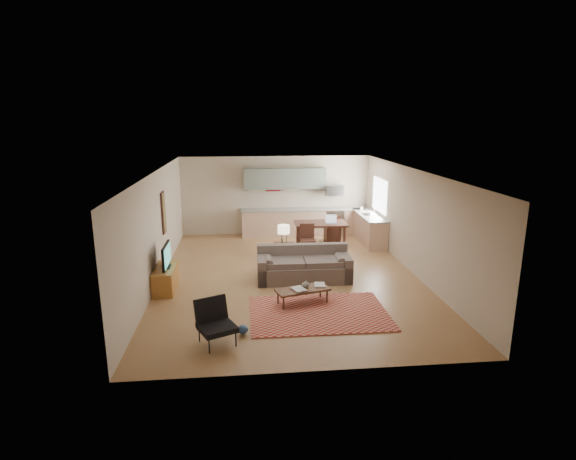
{
  "coord_description": "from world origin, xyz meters",
  "views": [
    {
      "loc": [
        -1.13,
        -10.88,
        3.96
      ],
      "look_at": [
        0.0,
        0.3,
        1.15
      ],
      "focal_mm": 28.0,
      "sensor_mm": 36.0,
      "label": 1
    }
  ],
  "objects": [
    {
      "name": "coffee_table",
      "position": [
        0.11,
        -1.79,
        0.18
      ],
      "size": [
        1.26,
        0.77,
        0.35
      ],
      "primitive_type": null,
      "rotation": [
        0.0,
        0.0,
        0.28
      ],
      "color": "#482C1C",
      "rests_on": "floor"
    },
    {
      "name": "rug",
      "position": [
        0.38,
        -2.33,
        0.01
      ],
      "size": [
        2.86,
        1.98,
        0.02
      ],
      "primitive_type": "cube",
      "rotation": [
        0.0,
        0.0,
        -0.0
      ],
      "color": "maroon",
      "rests_on": "floor"
    },
    {
      "name": "console_table",
      "position": [
        -0.07,
        0.75,
        0.33
      ],
      "size": [
        0.61,
        0.45,
        0.66
      ],
      "primitive_type": null,
      "rotation": [
        0.0,
        0.0,
        -0.14
      ],
      "color": "#3A1F18",
      "rests_on": "floor"
    },
    {
      "name": "vase",
      "position": [
        0.19,
        -1.72,
        0.44
      ],
      "size": [
        0.18,
        0.18,
        0.18
      ],
      "primitive_type": "imported",
      "rotation": [
        0.0,
        0.0,
        0.04
      ],
      "color": "black",
      "rests_on": "coffee_table"
    },
    {
      "name": "tv_credenza",
      "position": [
        -3.0,
        -0.63,
        0.28
      ],
      "size": [
        0.46,
        1.2,
        0.55
      ],
      "primitive_type": null,
      "color": "#9A5F27",
      "rests_on": "floor"
    },
    {
      "name": "book_a",
      "position": [
        -0.1,
        -1.9,
        0.37
      ],
      "size": [
        0.49,
        0.51,
        0.03
      ],
      "primitive_type": "imported",
      "rotation": [
        0.0,
        0.0,
        0.39
      ],
      "color": "maroon",
      "rests_on": "coffee_table"
    },
    {
      "name": "book_b",
      "position": [
        0.4,
        -1.61,
        0.36
      ],
      "size": [
        0.32,
        0.38,
        0.02
      ],
      "primitive_type": "imported",
      "rotation": [
        0.0,
        0.0,
        -0.13
      ],
      "color": "navy",
      "rests_on": "coffee_table"
    },
    {
      "name": "window_right",
      "position": [
        3.23,
        3.0,
        1.55
      ],
      "size": [
        0.02,
        1.4,
        1.05
      ],
      "primitive_type": "cube",
      "color": "white",
      "rests_on": "room"
    },
    {
      "name": "table_lamp",
      "position": [
        -0.07,
        0.75,
        0.93
      ],
      "size": [
        0.36,
        0.36,
        0.53
      ],
      "primitive_type": null,
      "rotation": [
        0.0,
        0.0,
        -0.14
      ],
      "color": "beige",
      "rests_on": "console_table"
    },
    {
      "name": "kitchen_microwave",
      "position": [
        2.0,
        4.2,
        1.55
      ],
      "size": [
        0.62,
        0.4,
        0.35
      ],
      "primitive_type": "cube",
      "color": "#A5A8AD",
      "rests_on": "room"
    },
    {
      "name": "room",
      "position": [
        0.0,
        0.0,
        1.35
      ],
      "size": [
        9.0,
        9.0,
        9.0
      ],
      "color": "olive",
      "rests_on": "ground"
    },
    {
      "name": "armchair",
      "position": [
        -1.65,
        -3.43,
        0.4
      ],
      "size": [
        0.93,
        0.93,
        0.8
      ],
      "primitive_type": null,
      "rotation": [
        0.0,
        0.0,
        0.43
      ],
      "color": "black",
      "rests_on": "floor"
    },
    {
      "name": "wall_art_left",
      "position": [
        -3.21,
        0.9,
        1.55
      ],
      "size": [
        0.06,
        0.42,
        1.1
      ],
      "primitive_type": null,
      "color": "olive",
      "rests_on": "room"
    },
    {
      "name": "tv",
      "position": [
        -2.95,
        -0.63,
        0.83
      ],
      "size": [
        0.09,
        0.92,
        0.55
      ],
      "primitive_type": null,
      "color": "black",
      "rests_on": "tv_credenza"
    },
    {
      "name": "soap_bottle",
      "position": [
        2.83,
        3.64,
        1.02
      ],
      "size": [
        0.1,
        0.1,
        0.19
      ],
      "primitive_type": "imported",
      "rotation": [
        0.0,
        0.0,
        -0.07
      ],
      "color": "beige",
      "rests_on": "kitchen_counter_right"
    },
    {
      "name": "dining_chair_far",
      "position": [
        1.73,
        3.19,
        0.46
      ],
      "size": [
        0.47,
        0.49,
        0.91
      ],
      "primitive_type": null,
      "rotation": [
        0.0,
        0.0,
        3.22
      ],
      "color": "#3A1F18",
      "rests_on": "floor"
    },
    {
      "name": "upper_cabinets",
      "position": [
        0.3,
        4.33,
        1.95
      ],
      "size": [
        2.8,
        0.34,
        0.7
      ],
      "primitive_type": "cube",
      "color": "slate",
      "rests_on": "room"
    },
    {
      "name": "kitchen_range",
      "position": [
        2.0,
        4.18,
        0.45
      ],
      "size": [
        0.62,
        0.62,
        0.9
      ],
      "primitive_type": "cube",
      "color": "#A5A8AD",
      "rests_on": "ground"
    },
    {
      "name": "laptop",
      "position": [
        1.56,
        2.4,
        0.93
      ],
      "size": [
        0.36,
        0.28,
        0.25
      ],
      "primitive_type": null,
      "rotation": [
        0.0,
        0.0,
        -0.09
      ],
      "color": "#A5A8AD",
      "rests_on": "dining_table"
    },
    {
      "name": "kitchen_counter_right",
      "position": [
        2.93,
        3.0,
        0.46
      ],
      "size": [
        0.64,
        2.26,
        0.92
      ],
      "primitive_type": null,
      "color": "tan",
      "rests_on": "ground"
    },
    {
      "name": "triptych",
      "position": [
        -0.1,
        4.47,
        1.75
      ],
      "size": [
        1.7,
        0.04,
        0.5
      ],
      "primitive_type": null,
      "color": "beige",
      "rests_on": "room"
    },
    {
      "name": "sofa",
      "position": [
        0.34,
        -0.33,
        0.42
      ],
      "size": [
        2.43,
        1.09,
        0.84
      ],
      "primitive_type": null,
      "rotation": [
        0.0,
        0.0,
        -0.02
      ],
      "color": "#5C5049",
      "rests_on": "floor"
    },
    {
      "name": "dining_table",
      "position": [
        1.24,
        2.51,
        0.4
      ],
      "size": [
        1.61,
        0.95,
        0.81
      ],
      "primitive_type": null,
      "rotation": [
        0.0,
        0.0,
        -0.02
      ],
      "color": "#3A1F18",
      "rests_on": "floor"
    },
    {
      "name": "dining_chair_near",
      "position": [
        0.74,
        1.83,
        0.45
      ],
      "size": [
        0.44,
        0.46,
        0.91
      ],
      "primitive_type": null,
      "rotation": [
        0.0,
        0.0,
        -0.01
      ],
      "color": "#3A1F18",
      "rests_on": "floor"
    },
    {
      "name": "kitchen_counter_back",
      "position": [
        0.9,
        4.18,
        0.46
      ],
      "size": [
        4.26,
        0.64,
        0.92
      ],
      "primitive_type": null,
      "color": "tan",
      "rests_on": "ground"
    }
  ]
}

